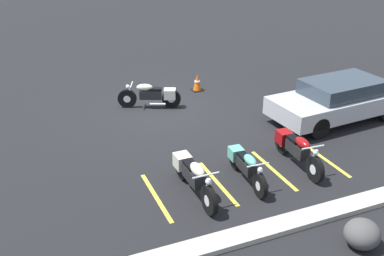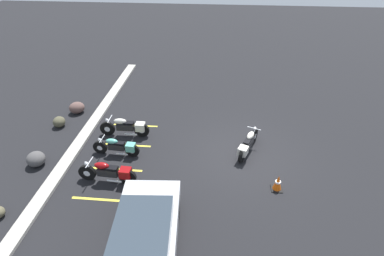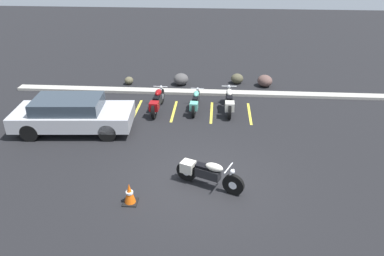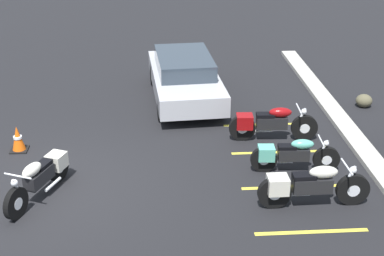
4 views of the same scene
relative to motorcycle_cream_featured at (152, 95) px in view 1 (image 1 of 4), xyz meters
name	(u,v)px [view 1 (image 1 of 4)]	position (x,y,z in m)	size (l,w,h in m)	color
ground	(159,109)	(-0.16, 0.22, -0.44)	(60.00, 60.00, 0.00)	black
motorcycle_cream_featured	(152,95)	(0.00, 0.00, 0.00)	(1.98, 1.00, 0.83)	black
parked_bike_0	(296,148)	(-2.20, 5.06, 0.01)	(0.61, 2.17, 0.85)	black
parked_bike_1	(245,165)	(-0.63, 5.23, -0.03)	(0.55, 1.95, 0.77)	black
parked_bike_2	(193,175)	(0.75, 5.25, 0.02)	(0.62, 2.21, 0.87)	black
car_silver	(338,99)	(-5.05, 3.16, 0.24)	(4.42, 2.11, 1.29)	black
concrete_curb	(270,228)	(-0.16, 7.18, -0.38)	(18.00, 0.50, 0.12)	#A8A399
landscape_rock_0	(362,234)	(-1.53, 8.25, -0.16)	(0.73, 0.69, 0.57)	#494647
traffic_cone	(197,83)	(-2.03, -0.93, -0.15)	(0.40, 0.40, 0.62)	black
stall_line_0	(324,158)	(-3.09, 5.12, -0.44)	(0.10, 2.10, 0.00)	gold
stall_line_1	(273,170)	(-1.52, 5.12, -0.44)	(0.10, 2.10, 0.00)	gold
stall_line_2	(218,183)	(0.04, 5.12, -0.44)	(0.10, 2.10, 0.00)	gold
stall_line_3	(156,197)	(1.61, 5.12, -0.44)	(0.10, 2.10, 0.00)	gold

